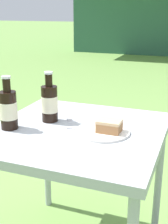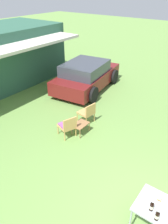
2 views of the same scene
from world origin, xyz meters
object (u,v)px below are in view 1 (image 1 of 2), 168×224
at_px(patio_table, 76,144).
at_px(cake_on_plate, 105,129).
at_px(cola_bottle_near, 50,103).
at_px(cola_bottle_far, 8,109).

xyz_separation_m(patio_table, cake_on_plate, (0.14, -0.00, 0.09)).
xyz_separation_m(cake_on_plate, cola_bottle_near, (-0.30, 0.06, 0.07)).
bearing_deg(cola_bottle_near, patio_table, -18.62).
height_order(cake_on_plate, cola_bottle_far, cola_bottle_far).
xyz_separation_m(cola_bottle_near, cola_bottle_far, (-0.13, -0.16, 0.00)).
bearing_deg(cola_bottle_near, cake_on_plate, -10.94).
relative_size(cola_bottle_near, cola_bottle_far, 1.00).
bearing_deg(patio_table, cola_bottle_near, 161.38).
bearing_deg(cola_bottle_far, cake_on_plate, 12.87).
height_order(patio_table, cake_on_plate, cake_on_plate).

